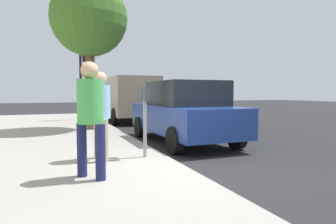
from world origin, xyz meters
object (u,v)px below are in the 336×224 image
parking_meter (145,107)px  parked_van_far (127,96)px  street_tree (89,19)px  pedestrian_bystander (90,110)px  pedestrian_at_meter (101,109)px  traffic_signal (83,69)px  parked_sedan_near (184,112)px

parking_meter → parked_van_far: bearing=-11.5°
parking_meter → street_tree: (4.96, 0.45, 2.84)m
pedestrian_bystander → street_tree: 6.72m
parking_meter → street_tree: 5.73m
parked_van_far → street_tree: bearing=150.1°
parking_meter → pedestrian_bystander: bearing=132.4°
parking_meter → pedestrian_at_meter: 0.87m
pedestrian_bystander → parked_van_far: size_ratio=0.34×
pedestrian_at_meter → traffic_signal: traffic_signal is taller
parking_meter → parked_van_far: size_ratio=0.27×
pedestrian_bystander → parked_van_far: 10.42m
pedestrian_at_meter → parked_sedan_near: bearing=25.9°
parked_sedan_near → parked_van_far: (6.86, 0.00, 0.36)m
street_tree → pedestrian_bystander: bearing=173.0°
parked_sedan_near → parking_meter: bearing=138.3°
traffic_signal → parked_van_far: bearing=-86.4°
pedestrian_bystander → parked_sedan_near: bearing=8.1°
street_tree → pedestrian_at_meter: bearing=175.2°
pedestrian_bystander → street_tree: (6.06, -0.75, 2.81)m
pedestrian_bystander → traffic_signal: (9.84, -0.86, 1.38)m
pedestrian_at_meter → street_tree: size_ratio=0.33×
parked_van_far → pedestrian_at_meter: bearing=163.2°
pedestrian_bystander → parked_van_far: (9.98, -3.00, 0.06)m
parked_sedan_near → traffic_signal: 7.26m
parking_meter → pedestrian_bystander: (-1.10, 1.20, 0.03)m
pedestrian_at_meter → traffic_signal: size_ratio=0.47×
street_tree → traffic_signal: (3.79, -0.12, -1.43)m
traffic_signal → pedestrian_bystander: bearing=175.0°
pedestrian_bystander → traffic_signal: 9.98m
parking_meter → parked_sedan_near: 2.72m
parked_sedan_near → street_tree: 4.84m
parked_van_far → traffic_signal: traffic_signal is taller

